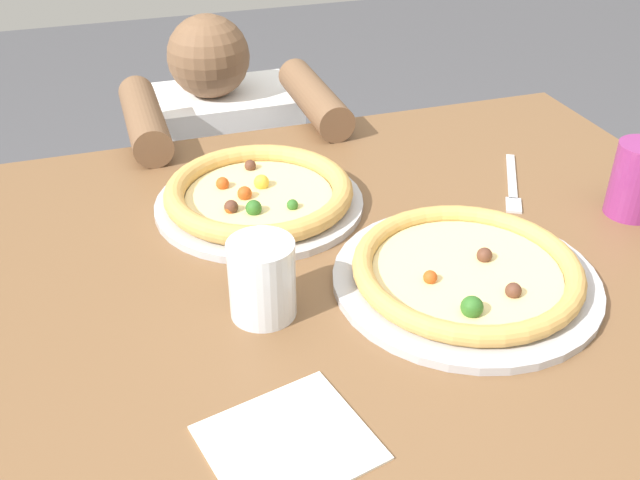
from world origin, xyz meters
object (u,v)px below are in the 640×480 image
object	(u,v)px
fork	(512,185)
diner_seated	(223,218)
pizza_far	(259,195)
pizza_near	(466,273)
water_cup_clear	(262,279)
drink_cup_colored	(637,179)

from	to	relation	value
fork	diner_seated	bearing A→B (deg)	122.44
pizza_far	pizza_near	bearing A→B (deg)	-53.42
water_cup_clear	fork	bearing A→B (deg)	22.57
drink_cup_colored	diner_seated	bearing A→B (deg)	124.68
pizza_near	drink_cup_colored	world-z (taller)	drink_cup_colored
fork	diner_seated	size ratio (longest dim) A/B	0.21
fork	water_cup_clear	bearing A→B (deg)	-157.43
pizza_far	drink_cup_colored	world-z (taller)	drink_cup_colored
pizza_near	pizza_far	xyz separation A→B (m)	(-0.21, 0.28, 0.00)
pizza_far	fork	xyz separation A→B (m)	(0.41, -0.06, -0.02)
pizza_far	water_cup_clear	bearing A→B (deg)	-102.91
pizza_near	pizza_far	bearing A→B (deg)	126.58
pizza_far	diner_seated	size ratio (longest dim) A/B	0.36
fork	pizza_far	bearing A→B (deg)	171.23
pizza_near	water_cup_clear	bearing A→B (deg)	174.91
pizza_far	fork	size ratio (longest dim) A/B	1.75
pizza_far	diner_seated	bearing A→B (deg)	87.06
pizza_far	fork	distance (m)	0.42
water_cup_clear	fork	world-z (taller)	water_cup_clear
pizza_near	drink_cup_colored	xyz separation A→B (m)	(0.33, 0.09, 0.04)
fork	pizza_near	bearing A→B (deg)	-132.49
pizza_near	diner_seated	xyz separation A→B (m)	(-0.18, 0.83, -0.36)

